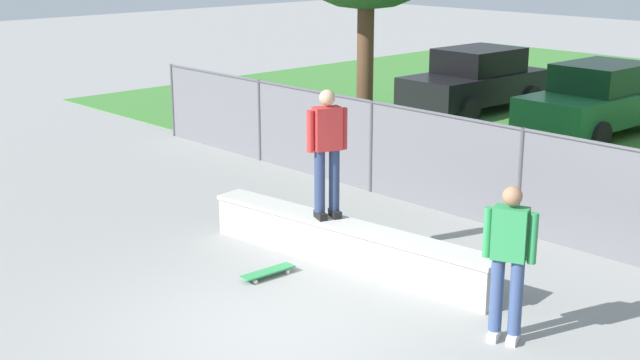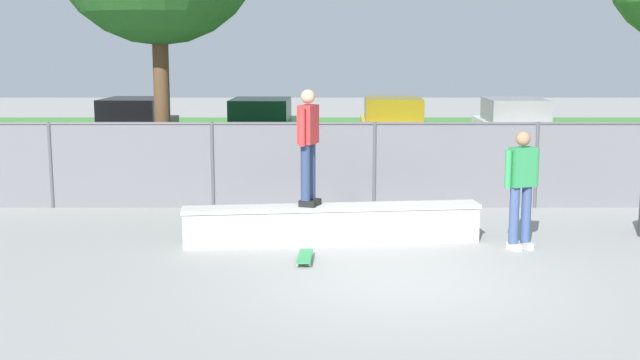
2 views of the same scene
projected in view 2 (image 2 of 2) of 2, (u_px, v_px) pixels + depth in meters
ground_plane at (395, 279)px, 10.71m from camera, size 80.00×80.00×0.00m
grass_strip at (349, 144)px, 25.69m from camera, size 30.73×20.00×0.02m
concrete_ledge at (329, 224)px, 12.63m from camera, size 4.73×1.01×0.62m
skateboarder at (305, 142)px, 12.39m from camera, size 0.38×0.57×1.82m
skateboard at (302, 257)px, 11.59m from camera, size 0.24×0.81×0.09m
chainlink_fence at (371, 161)px, 15.38m from camera, size 18.80×0.07×1.67m
car_black at (129, 127)px, 22.70m from camera, size 2.11×4.25×1.66m
car_green at (257, 128)px, 22.49m from camera, size 2.11×4.25×1.66m
car_yellow at (389, 126)px, 22.97m from camera, size 2.11×4.25×1.66m
car_white at (511, 128)px, 22.60m from camera, size 2.11×4.25×1.66m
bystander at (518, 184)px, 12.18m from camera, size 0.56×0.38×1.82m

